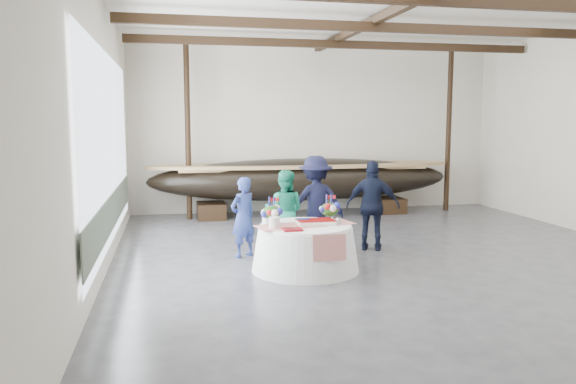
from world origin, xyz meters
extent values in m
cube|color=#3D3D42|center=(0.00, 0.00, 0.00)|extent=(10.00, 12.00, 0.01)
cube|color=silver|center=(0.00, 6.00, 2.25)|extent=(10.00, 0.02, 4.50)
cube|color=silver|center=(-5.00, 0.00, 2.25)|extent=(0.02, 12.00, 4.50)
cube|color=black|center=(0.00, -1.00, 4.25)|extent=(9.80, 0.12, 0.18)
cube|color=black|center=(0.00, 1.50, 4.25)|extent=(9.80, 0.12, 0.18)
cube|color=black|center=(0.00, 4.00, 4.25)|extent=(9.80, 0.12, 0.18)
cube|color=black|center=(0.00, 0.00, 4.38)|extent=(0.15, 11.76, 0.15)
cylinder|color=black|center=(-3.50, 5.10, 2.25)|extent=(0.14, 0.14, 4.50)
cylinder|color=black|center=(3.50, 5.10, 2.25)|extent=(0.14, 0.14, 4.50)
cube|color=silver|center=(-4.95, 1.00, 2.00)|extent=(0.02, 7.00, 3.20)
cube|color=#596654|center=(-4.94, 1.00, 0.90)|extent=(0.02, 7.00, 0.60)
cube|color=black|center=(-2.96, 5.10, 0.20)|extent=(0.70, 0.90, 0.40)
cube|color=black|center=(1.82, 5.10, 0.20)|extent=(0.70, 0.90, 0.40)
ellipsoid|color=black|center=(-0.57, 5.10, 0.95)|extent=(7.97, 1.59, 1.10)
cube|color=#9E7A4C|center=(-0.57, 5.10, 1.24)|extent=(6.37, 1.05, 0.06)
cone|color=white|center=(-1.79, -0.23, 0.37)|extent=(1.77, 1.77, 0.73)
cylinder|color=white|center=(-1.79, -0.23, 0.74)|extent=(1.50, 1.50, 0.04)
cube|color=red|center=(-1.79, -0.23, 0.76)|extent=(1.72, 0.89, 0.01)
cube|color=white|center=(-1.62, -0.23, 0.80)|extent=(0.60, 0.40, 0.07)
cylinder|color=white|center=(-2.34, -0.38, 0.85)|extent=(0.18, 0.18, 0.17)
cylinder|color=white|center=(-2.36, 0.09, 0.88)|extent=(0.18, 0.18, 0.23)
cube|color=maroon|center=(-2.10, -0.65, 0.78)|extent=(0.30, 0.24, 0.03)
cone|color=silver|center=(-1.26, -0.35, 0.82)|extent=(0.09, 0.09, 0.12)
imported|color=navy|center=(-2.67, 0.91, 0.73)|extent=(0.64, 0.58, 1.46)
imported|color=#1C936F|center=(-1.87, 1.13, 0.78)|extent=(0.91, 0.82, 1.55)
imported|color=black|center=(-1.23, 1.27, 0.90)|extent=(1.20, 0.74, 1.80)
imported|color=black|center=(-0.19, 0.95, 0.86)|extent=(1.09, 0.78, 1.71)
camera|label=1|loc=(-3.92, -9.03, 2.46)|focal=35.00mm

